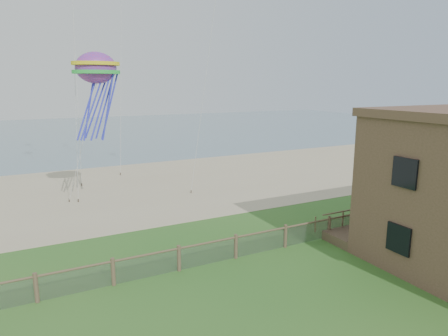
{
  "coord_description": "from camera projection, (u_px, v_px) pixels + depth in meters",
  "views": [
    {
      "loc": [
        -9.0,
        -10.22,
        8.48
      ],
      "look_at": [
        0.37,
        8.0,
        4.19
      ],
      "focal_mm": 32.0,
      "sensor_mm": 36.0,
      "label": 1
    }
  ],
  "objects": [
    {
      "name": "motel_deck",
      "position": [
        426.0,
        220.0,
        24.79
      ],
      "size": [
        15.0,
        2.0,
        0.5
      ],
      "primitive_type": "cube",
      "color": "brown",
      "rests_on": "ground"
    },
    {
      "name": "ocean",
      "position": [
        76.0,
        132.0,
        72.11
      ],
      "size": [
        160.0,
        68.0,
        0.02
      ],
      "primitive_type": "cube",
      "color": "slate",
      "rests_on": "ground"
    },
    {
      "name": "chainlink_fence",
      "position": [
        236.0,
        248.0,
        19.77
      ],
      "size": [
        36.2,
        0.2,
        1.25
      ],
      "primitive_type": null,
      "color": "brown",
      "rests_on": "ground"
    },
    {
      "name": "ground",
      "position": [
        314.0,
        320.0,
        14.67
      ],
      "size": [
        160.0,
        160.0,
        0.0
      ],
      "primitive_type": "plane",
      "color": "#265F20",
      "rests_on": "ground"
    },
    {
      "name": "picnic_table",
      "position": [
        415.0,
        248.0,
        20.08
      ],
      "size": [
        2.11,
        1.72,
        0.81
      ],
      "primitive_type": null,
      "rotation": [
        0.0,
        0.0,
        0.15
      ],
      "color": "brown",
      "rests_on": "ground"
    },
    {
      "name": "octopus_kite",
      "position": [
        98.0,
        93.0,
        26.04
      ],
      "size": [
        3.19,
        2.36,
        6.28
      ],
      "primitive_type": null,
      "rotation": [
        0.0,
        0.0,
        0.07
      ],
      "color": "#E52458"
    },
    {
      "name": "sand_beach",
      "position": [
        145.0,
        187.0,
        33.81
      ],
      "size": [
        72.0,
        20.0,
        0.02
      ],
      "primitive_type": "cube",
      "color": "tan",
      "rests_on": "ground"
    }
  ]
}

